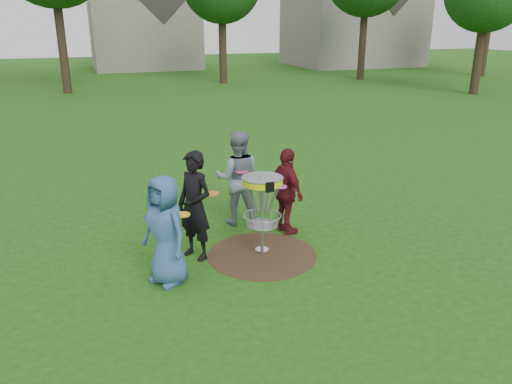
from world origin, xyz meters
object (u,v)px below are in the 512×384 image
object	(u,v)px
player_blue	(165,230)
player_grey	(238,178)
player_black	(195,206)
player_maroon	(287,192)
disc_golf_basket	(262,197)

from	to	relation	value
player_blue	player_grey	size ratio (longest dim) A/B	0.92
player_black	player_maroon	world-z (taller)	player_black
player_blue	player_maroon	world-z (taller)	player_blue
player_blue	player_maroon	xyz separation A→B (m)	(2.34, 1.07, -0.03)
player_grey	player_maroon	xyz separation A→B (m)	(0.67, -0.76, -0.10)
player_black	disc_golf_basket	distance (m)	1.08
player_maroon	disc_golf_basket	size ratio (longest dim) A/B	1.14
player_blue	player_maroon	size ratio (longest dim) A/B	1.04
player_blue	player_maroon	bearing A→B (deg)	83.74
player_blue	player_black	size ratio (longest dim) A/B	0.92
player_black	player_grey	distance (m)	1.60
player_blue	player_black	world-z (taller)	player_black
player_grey	player_blue	bearing A→B (deg)	65.93
player_blue	player_grey	distance (m)	2.48
player_grey	player_maroon	size ratio (longest dim) A/B	1.13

